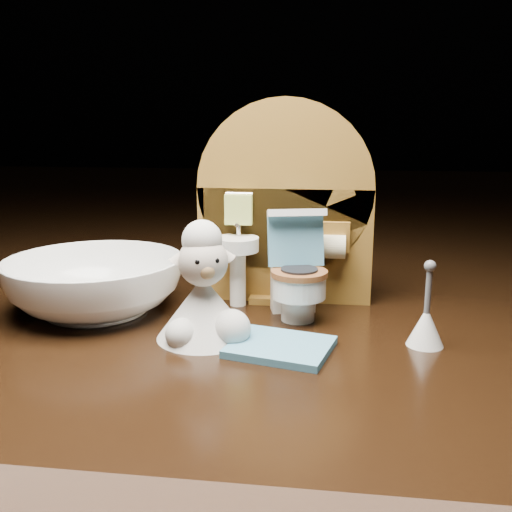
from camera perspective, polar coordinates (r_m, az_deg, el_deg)
The scene contains 6 objects.
backdrop_panel at distance 0.43m, azimuth 2.79°, elevation 4.15°, with size 0.13×0.05×0.15m.
toy_toilet at distance 0.40m, azimuth 4.08°, elevation -2.21°, with size 0.04×0.05×0.08m.
bath_mat at distance 0.35m, azimuth 2.46°, elevation -9.07°, with size 0.06×0.05×0.00m, color teal.
toilet_brush at distance 0.36m, azimuth 16.63°, elevation -6.48°, with size 0.02×0.02×0.05m.
plush_lamb at distance 0.36m, azimuth -5.19°, elevation -4.17°, with size 0.06×0.06×0.08m.
ceramic_bowl at distance 0.42m, azimuth -15.78°, elevation -2.80°, with size 0.12×0.12×0.04m, color white.
Camera 1 is at (0.03, -0.35, 0.13)m, focal length 40.00 mm.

